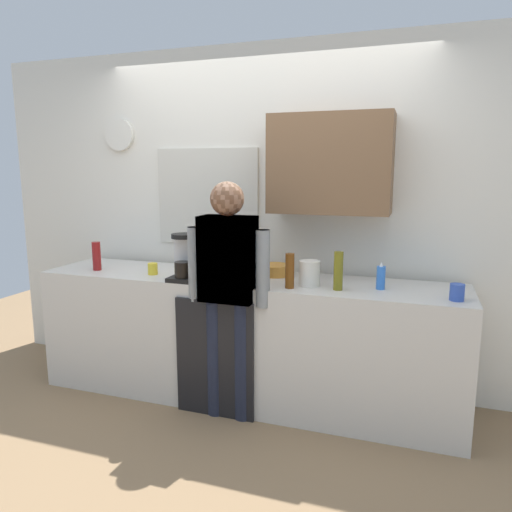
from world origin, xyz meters
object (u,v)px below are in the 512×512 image
(cup_blue_mug, at_px, (457,292))
(person_at_sink, at_px, (228,282))
(bottle_olive_oil, at_px, (338,271))
(storage_canister, at_px, (309,273))
(cup_yellow_cup, at_px, (153,269))
(bottle_amber_beer, at_px, (290,271))
(bottle_red_vinegar, at_px, (97,256))
(person_guest, at_px, (228,282))
(coffee_maker, at_px, (186,259))
(mixing_bowl, at_px, (275,270))
(dish_soap, at_px, (381,277))

(cup_blue_mug, bearing_deg, person_at_sink, -174.42)
(bottle_olive_oil, relative_size, storage_canister, 1.47)
(cup_yellow_cup, height_order, cup_blue_mug, cup_blue_mug)
(cup_blue_mug, relative_size, storage_canister, 0.59)
(bottle_amber_beer, bearing_deg, person_at_sink, -163.95)
(bottle_olive_oil, height_order, storage_canister, bottle_olive_oil)
(bottle_olive_oil, distance_m, storage_canister, 0.21)
(bottle_red_vinegar, xyz_separation_m, person_guest, (1.17, -0.19, -0.07))
(person_guest, bearing_deg, coffee_maker, 14.29)
(bottle_olive_oil, xyz_separation_m, cup_blue_mug, (0.71, -0.03, -0.08))
(person_guest, bearing_deg, bottle_olive_oil, -135.77)
(coffee_maker, relative_size, mixing_bowl, 1.50)
(storage_canister, bearing_deg, bottle_red_vinegar, -179.06)
(dish_soap, bearing_deg, bottle_amber_beer, -164.00)
(coffee_maker, xyz_separation_m, storage_canister, (0.85, 0.11, -0.06))
(bottle_amber_beer, distance_m, dish_soap, 0.59)
(person_guest, bearing_deg, cup_blue_mug, -143.53)
(bottle_red_vinegar, bearing_deg, cup_yellow_cup, 0.09)
(mixing_bowl, distance_m, person_at_sink, 0.49)
(cup_yellow_cup, bearing_deg, bottle_olive_oil, -0.95)
(bottle_olive_oil, relative_size, cup_blue_mug, 2.50)
(bottle_red_vinegar, relative_size, cup_blue_mug, 2.20)
(bottle_olive_oil, bearing_deg, dish_soap, 22.87)
(bottle_amber_beer, bearing_deg, dish_soap, 16.00)
(cup_blue_mug, height_order, person_at_sink, person_at_sink)
(coffee_maker, xyz_separation_m, mixing_bowl, (0.54, 0.34, -0.11))
(person_at_sink, bearing_deg, bottle_amber_beer, 12.79)
(bottle_red_vinegar, bearing_deg, person_at_sink, -9.11)
(bottle_red_vinegar, height_order, storage_canister, bottle_red_vinegar)
(bottle_amber_beer, relative_size, cup_blue_mug, 2.30)
(bottle_red_vinegar, distance_m, person_at_sink, 1.18)
(storage_canister, bearing_deg, mixing_bowl, 142.69)
(dish_soap, relative_size, storage_canister, 1.06)
(coffee_maker, distance_m, person_guest, 0.39)
(cup_yellow_cup, height_order, mixing_bowl, cup_yellow_cup)
(bottle_amber_beer, height_order, bottle_red_vinegar, bottle_amber_beer)
(person_at_sink, relative_size, person_guest, 1.00)
(coffee_maker, distance_m, bottle_olive_oil, 1.05)
(cup_yellow_cup, bearing_deg, person_at_sink, -15.50)
(bottle_red_vinegar, distance_m, person_guest, 1.18)
(bottle_olive_oil, bearing_deg, person_guest, -166.66)
(mixing_bowl, bearing_deg, dish_soap, -12.95)
(bottle_red_vinegar, relative_size, cup_yellow_cup, 2.59)
(dish_soap, bearing_deg, cup_blue_mug, -16.93)
(storage_canister, bearing_deg, person_guest, -156.65)
(bottle_amber_beer, relative_size, mixing_bowl, 1.05)
(mixing_bowl, height_order, storage_canister, storage_canister)
(bottle_amber_beer, height_order, storage_canister, bottle_amber_beer)
(dish_soap, height_order, person_guest, person_guest)
(bottle_red_vinegar, height_order, dish_soap, bottle_red_vinegar)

